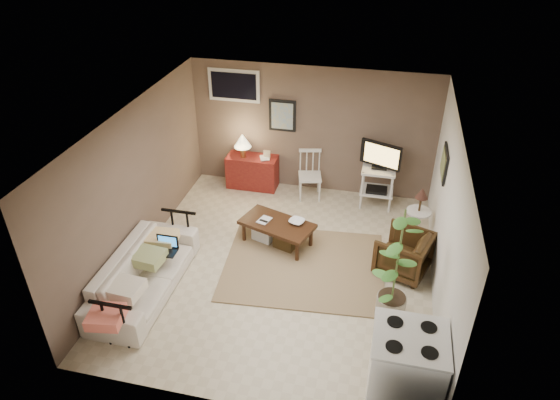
% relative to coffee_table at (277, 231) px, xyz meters
% --- Properties ---
extents(floor, '(5.00, 5.00, 0.00)m').
position_rel_coffee_table_xyz_m(floor, '(0.21, -0.56, -0.25)').
color(floor, '#C1B293').
rests_on(floor, ground).
extents(art_back, '(0.50, 0.03, 0.60)m').
position_rel_coffee_table_xyz_m(art_back, '(-0.34, 1.92, 1.20)').
color(art_back, black).
extents(art_right, '(0.03, 0.60, 0.45)m').
position_rel_coffee_table_xyz_m(art_right, '(2.44, 0.49, 1.27)').
color(art_right, black).
extents(window, '(0.96, 0.03, 0.60)m').
position_rel_coffee_table_xyz_m(window, '(-1.24, 1.92, 1.70)').
color(window, silver).
extents(rug, '(2.59, 2.14, 0.02)m').
position_rel_coffee_table_xyz_m(rug, '(0.54, -0.48, -0.23)').
color(rug, olive).
rests_on(rug, floor).
extents(coffee_table, '(1.29, 0.94, 0.44)m').
position_rel_coffee_table_xyz_m(coffee_table, '(0.00, 0.00, 0.00)').
color(coffee_table, '#341C0E').
rests_on(coffee_table, floor).
extents(sofa, '(0.63, 2.15, 0.84)m').
position_rel_coffee_table_xyz_m(sofa, '(-1.59, -1.51, 0.17)').
color(sofa, beige).
rests_on(sofa, floor).
extents(sofa_pillows, '(0.41, 2.05, 0.14)m').
position_rel_coffee_table_xyz_m(sofa_pillows, '(-1.54, -1.75, 0.27)').
color(sofa_pillows, beige).
rests_on(sofa_pillows, sofa).
extents(sofa_end_rails, '(0.58, 2.15, 0.72)m').
position_rel_coffee_table_xyz_m(sofa_end_rails, '(-1.46, -1.51, 0.12)').
color(sofa_end_rails, black).
rests_on(sofa_end_rails, floor).
extents(laptop, '(0.33, 0.24, 0.23)m').
position_rel_coffee_table_xyz_m(laptop, '(-1.38, -1.14, 0.30)').
color(laptop, black).
rests_on(laptop, sofa).
extents(red_console, '(0.96, 0.43, 1.11)m').
position_rel_coffee_table_xyz_m(red_console, '(-0.90, 1.72, 0.14)').
color(red_console, maroon).
rests_on(red_console, floor).
extents(spindle_chair, '(0.49, 0.49, 0.91)m').
position_rel_coffee_table_xyz_m(spindle_chair, '(0.26, 1.60, 0.18)').
color(spindle_chair, silver).
rests_on(spindle_chair, floor).
extents(tv_stand, '(0.71, 0.48, 1.25)m').
position_rel_coffee_table_xyz_m(tv_stand, '(1.50, 1.57, 0.42)').
color(tv_stand, silver).
rests_on(tv_stand, floor).
extents(side_table, '(0.39, 0.39, 1.05)m').
position_rel_coffee_table_xyz_m(side_table, '(2.20, 0.52, 0.40)').
color(side_table, silver).
rests_on(side_table, floor).
extents(armchair, '(0.87, 0.90, 0.74)m').
position_rel_coffee_table_xyz_m(armchair, '(2.01, -0.25, 0.12)').
color(armchair, '#321E0E').
rests_on(armchair, floor).
extents(potted_plant, '(0.44, 0.44, 1.77)m').
position_rel_coffee_table_xyz_m(potted_plant, '(1.87, -1.28, 0.70)').
color(potted_plant, tan).
rests_on(potted_plant, floor).
extents(stove, '(0.79, 0.74, 1.03)m').
position_rel_coffee_table_xyz_m(stove, '(2.05, -2.58, 0.27)').
color(stove, white).
rests_on(stove, floor).
extents(bowl, '(0.25, 0.13, 0.24)m').
position_rel_coffee_table_xyz_m(bowl, '(0.32, 0.06, 0.29)').
color(bowl, '#341C0E').
rests_on(bowl, coffee_table).
extents(book_table, '(0.17, 0.07, 0.24)m').
position_rel_coffee_table_xyz_m(book_table, '(-0.29, 0.03, 0.29)').
color(book_table, '#341C0E').
rests_on(book_table, coffee_table).
extents(book_console, '(0.16, 0.08, 0.23)m').
position_rel_coffee_table_xyz_m(book_console, '(-0.71, 1.68, 0.51)').
color(book_console, '#341C0E').
rests_on(book_console, red_console).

